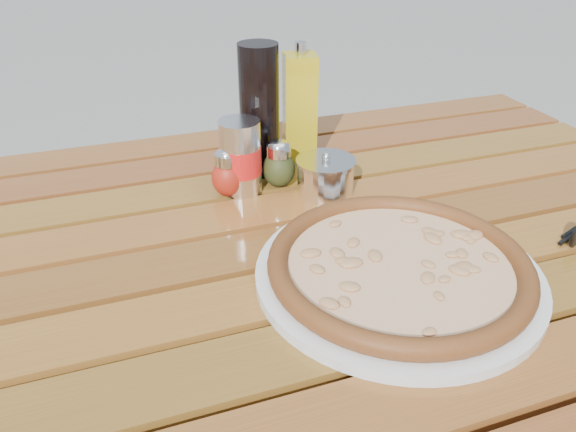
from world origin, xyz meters
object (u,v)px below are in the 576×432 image
object	(u,v)px
table	(293,284)
olive_oil_cruet	(300,108)
parmesan_tin	(325,176)
pizza	(399,264)
pepper_shaker	(228,173)
oregano_shaker	(279,164)
dark_bottle	(259,111)
soda_can	(240,158)
plate	(398,275)

from	to	relation	value
table	olive_oil_cruet	distance (m)	0.33
parmesan_tin	olive_oil_cruet	bearing A→B (deg)	86.93
pizza	pepper_shaker	world-z (taller)	pepper_shaker
oregano_shaker	dark_bottle	world-z (taller)	dark_bottle
soda_can	pepper_shaker	bearing A→B (deg)	-163.44
pizza	parmesan_tin	distance (m)	0.25
pizza	pepper_shaker	bearing A→B (deg)	116.22
oregano_shaker	soda_can	size ratio (longest dim) A/B	0.68
soda_can	parmesan_tin	bearing A→B (deg)	-23.24
oregano_shaker	olive_oil_cruet	bearing A→B (deg)	52.43
plate	olive_oil_cruet	distance (m)	0.40
pepper_shaker	parmesan_tin	bearing A→B (deg)	-17.58
pizza	oregano_shaker	distance (m)	0.30
oregano_shaker	pepper_shaker	bearing A→B (deg)	-177.22
pepper_shaker	parmesan_tin	size ratio (longest dim) A/B	0.81
table	soda_can	world-z (taller)	soda_can
olive_oil_cruet	pepper_shaker	bearing A→B (deg)	-148.88
table	pepper_shaker	world-z (taller)	pepper_shaker
pizza	olive_oil_cruet	xyz separation A→B (m)	(0.01, 0.39, 0.07)
dark_bottle	soda_can	bearing A→B (deg)	-130.12
table	pepper_shaker	bearing A→B (deg)	106.56
olive_oil_cruet	table	bearing A→B (deg)	-112.21
pizza	soda_can	distance (m)	0.33
soda_can	olive_oil_cruet	distance (m)	0.16
dark_bottle	soda_can	world-z (taller)	dark_bottle
table	soda_can	bearing A→B (deg)	98.70
dark_bottle	parmesan_tin	world-z (taller)	dark_bottle
plate	pepper_shaker	xyz separation A→B (m)	(-0.14, 0.29, 0.03)
oregano_shaker	olive_oil_cruet	size ratio (longest dim) A/B	0.39
plate	pepper_shaker	size ratio (longest dim) A/B	4.39
plate	oregano_shaker	bearing A→B (deg)	101.03
table	oregano_shaker	world-z (taller)	oregano_shaker
plate	oregano_shaker	size ratio (longest dim) A/B	4.39
soda_can	olive_oil_cruet	xyz separation A→B (m)	(0.13, 0.09, 0.04)
dark_bottle	olive_oil_cruet	bearing A→B (deg)	17.87
pepper_shaker	olive_oil_cruet	world-z (taller)	olive_oil_cruet
parmesan_tin	dark_bottle	bearing A→B (deg)	122.77
soda_can	parmesan_tin	world-z (taller)	soda_can
plate	pizza	distance (m)	0.02
soda_can	parmesan_tin	distance (m)	0.14
pizza	dark_bottle	bearing A→B (deg)	101.01
soda_can	plate	bearing A→B (deg)	-67.96
olive_oil_cruet	parmesan_tin	xyz separation A→B (m)	(-0.01, -0.14, -0.07)
olive_oil_cruet	parmesan_tin	bearing A→B (deg)	-93.07
pizza	soda_can	xyz separation A→B (m)	(-0.12, 0.30, 0.04)
table	pepper_shaker	xyz separation A→B (m)	(-0.05, 0.17, 0.11)
dark_bottle	olive_oil_cruet	world-z (taller)	dark_bottle
oregano_shaker	olive_oil_cruet	distance (m)	0.13
table	olive_oil_cruet	xyz separation A→B (m)	(0.11, 0.26, 0.17)
pizza	olive_oil_cruet	world-z (taller)	olive_oil_cruet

